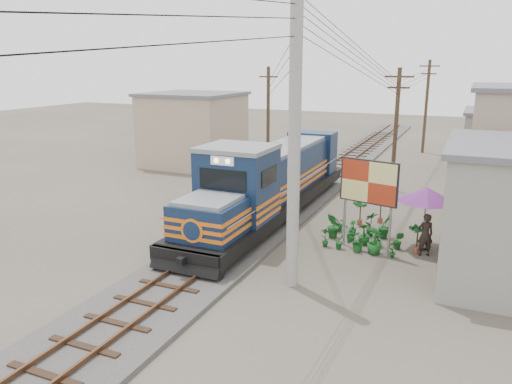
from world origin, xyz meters
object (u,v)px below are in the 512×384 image
at_px(billboard, 369,184).
at_px(market_umbrella, 427,195).
at_px(vendor, 425,235).
at_px(locomotive, 270,183).

height_order(billboard, market_umbrella, billboard).
height_order(billboard, vendor, billboard).
xyz_separation_m(market_umbrella, vendor, (0.14, -0.77, -1.39)).
distance_m(billboard, vendor, 2.90).
relative_size(locomotive, billboard, 4.28).
xyz_separation_m(locomotive, billboard, (5.09, -2.47, 1.00)).
xyz_separation_m(billboard, market_umbrella, (2.06, 1.10, -0.46)).
relative_size(locomotive, market_umbrella, 5.93).
height_order(locomotive, billboard, locomotive).
bearing_deg(billboard, vendor, 22.93).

